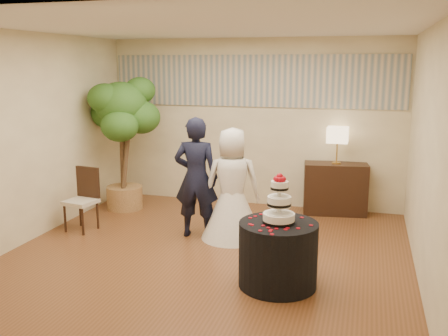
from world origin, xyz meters
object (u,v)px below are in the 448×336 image
(cake_table, at_px, (278,254))
(console, at_px, (335,189))
(side_chair, at_px, (80,200))
(table_lamp, at_px, (337,145))
(ficus_tree, at_px, (122,143))
(bride, at_px, (232,184))
(wedding_cake, at_px, (279,198))
(groom, at_px, (196,178))

(cake_table, relative_size, console, 0.86)
(console, distance_m, side_chair, 3.95)
(cake_table, height_order, side_chair, side_chair)
(table_lamp, bearing_deg, ficus_tree, -168.41)
(console, bearing_deg, bride, -137.45)
(bride, height_order, side_chair, bride)
(wedding_cake, distance_m, ficus_tree, 3.72)
(wedding_cake, height_order, console, wedding_cake)
(cake_table, relative_size, table_lamp, 1.47)
(bride, distance_m, wedding_cake, 1.61)
(cake_table, height_order, console, console)
(console, bearing_deg, groom, -145.66)
(console, bearing_deg, cake_table, -106.25)
(bride, xyz_separation_m, ficus_tree, (-2.10, 0.88, 0.34))
(groom, relative_size, side_chair, 1.84)
(wedding_cake, distance_m, side_chair, 3.27)
(groom, distance_m, wedding_cake, 1.88)
(table_lamp, distance_m, ficus_tree, 3.46)
(ficus_tree, bearing_deg, table_lamp, 11.59)
(table_lamp, bearing_deg, bride, -129.16)
(console, height_order, side_chair, side_chair)
(table_lamp, bearing_deg, cake_table, -97.96)
(groom, xyz_separation_m, wedding_cake, (1.38, -1.27, 0.14))
(cake_table, bearing_deg, wedding_cake, 0.00)
(bride, relative_size, cake_table, 1.81)
(wedding_cake, xyz_separation_m, ficus_tree, (-2.98, 2.22, 0.13))
(groom, bearing_deg, bride, 179.81)
(bride, bearing_deg, cake_table, 108.73)
(side_chair, bearing_deg, table_lamp, 37.51)
(table_lamp, bearing_deg, console, 0.00)
(wedding_cake, height_order, table_lamp, table_lamp)
(bride, distance_m, cake_table, 1.65)
(bride, bearing_deg, ficus_tree, -37.46)
(groom, distance_m, console, 2.46)
(ficus_tree, bearing_deg, console, 11.59)
(groom, height_order, ficus_tree, ficus_tree)
(bride, relative_size, ficus_tree, 0.70)
(cake_table, bearing_deg, groom, 137.31)
(ficus_tree, height_order, side_chair, ficus_tree)
(groom, xyz_separation_m, table_lamp, (1.78, 1.64, 0.27))
(groom, height_order, console, groom)
(groom, bearing_deg, wedding_cake, 129.86)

